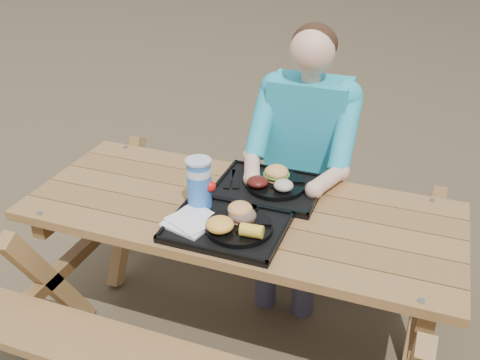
% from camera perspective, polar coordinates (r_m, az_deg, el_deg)
% --- Properties ---
extents(ground, '(60.00, 60.00, 0.00)m').
position_cam_1_polar(ground, '(2.70, 0.00, -16.55)').
color(ground, '#999999').
rests_on(ground, ground).
extents(picnic_table, '(1.80, 1.49, 0.75)m').
position_cam_1_polar(picnic_table, '(2.45, 0.00, -10.39)').
color(picnic_table, '#999999').
rests_on(picnic_table, ground).
extents(tray_near, '(0.45, 0.35, 0.02)m').
position_cam_1_polar(tray_near, '(2.09, -1.45, -5.13)').
color(tray_near, black).
rests_on(tray_near, picnic_table).
extents(tray_far, '(0.45, 0.35, 0.02)m').
position_cam_1_polar(tray_far, '(2.35, 3.08, -0.91)').
color(tray_far, black).
rests_on(tray_far, picnic_table).
extents(plate_near, '(0.26, 0.26, 0.02)m').
position_cam_1_polar(plate_near, '(2.05, -0.08, -5.05)').
color(plate_near, black).
rests_on(plate_near, tray_near).
extents(plate_far, '(0.26, 0.26, 0.02)m').
position_cam_1_polar(plate_far, '(2.34, 3.86, -0.50)').
color(plate_far, black).
rests_on(plate_far, tray_far).
extents(napkin_stack, '(0.21, 0.21, 0.02)m').
position_cam_1_polar(napkin_stack, '(2.10, -5.28, -4.37)').
color(napkin_stack, white).
rests_on(napkin_stack, tray_near).
extents(soda_cup, '(0.10, 0.10, 0.20)m').
position_cam_1_polar(soda_cup, '(2.16, -4.38, -0.46)').
color(soda_cup, blue).
rests_on(soda_cup, tray_near).
extents(condiment_bbq, '(0.05, 0.05, 0.03)m').
position_cam_1_polar(condiment_bbq, '(2.18, -0.34, -2.78)').
color(condiment_bbq, '#310705').
rests_on(condiment_bbq, tray_near).
extents(condiment_mustard, '(0.05, 0.05, 0.03)m').
position_cam_1_polar(condiment_mustard, '(2.15, 1.31, -3.20)').
color(condiment_mustard, yellow).
rests_on(condiment_mustard, tray_near).
extents(sandwich, '(0.10, 0.10, 0.11)m').
position_cam_1_polar(sandwich, '(2.05, 0.24, -3.01)').
color(sandwich, '#E89C52').
rests_on(sandwich, plate_near).
extents(mac_cheese, '(0.11, 0.11, 0.05)m').
position_cam_1_polar(mac_cheese, '(2.00, -2.16, -4.79)').
color(mac_cheese, '#FFB843').
rests_on(mac_cheese, plate_near).
extents(corn_cob, '(0.09, 0.09, 0.05)m').
position_cam_1_polar(corn_cob, '(1.97, 1.26, -5.43)').
color(corn_cob, yellow).
rests_on(corn_cob, plate_near).
extents(cutlery_far, '(0.09, 0.17, 0.01)m').
position_cam_1_polar(cutlery_far, '(2.40, -0.47, 0.11)').
color(cutlery_far, black).
rests_on(cutlery_far, tray_far).
extents(burger, '(0.11, 0.11, 0.10)m').
position_cam_1_polar(burger, '(2.34, 3.93, 1.16)').
color(burger, '#F2A455').
rests_on(burger, plate_far).
extents(baked_beans, '(0.09, 0.09, 0.04)m').
position_cam_1_polar(baked_beans, '(2.30, 1.89, -0.19)').
color(baked_beans, '#501410').
rests_on(baked_beans, plate_far).
extents(potato_salad, '(0.08, 0.08, 0.05)m').
position_cam_1_polar(potato_salad, '(2.27, 4.66, -0.59)').
color(potato_salad, beige).
rests_on(potato_salad, plate_far).
extents(diner, '(0.48, 0.84, 1.28)m').
position_cam_1_polar(diner, '(2.75, 6.91, 0.75)').
color(diner, '#1AA9BA').
rests_on(diner, ground).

